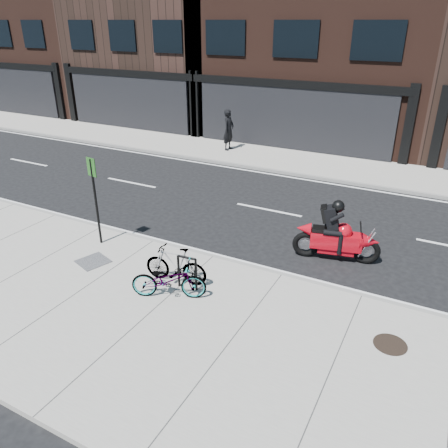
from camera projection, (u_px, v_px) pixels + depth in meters
The scene contains 13 objects.
ground at pixel (244, 232), 13.55m from camera, with size 120.00×120.00×0.00m, color black.
sidewalk_near at pixel (146, 319), 9.52m from camera, with size 60.00×6.00×0.13m, color gray.
sidewalk_far at pixel (317, 164), 19.74m from camera, with size 60.00×3.50×0.13m, color gray.
building_west at pixel (57, 8), 31.60m from camera, with size 10.00×10.00×13.50m, color black.
building_midwest at pixel (173, 20), 27.69m from camera, with size 10.00×10.00×12.00m, color black.
bike_rack at pixel (187, 270), 10.30m from camera, with size 0.52×0.10×0.86m.
bicycle_front at pixel (169, 280), 10.00m from camera, with size 0.60×1.73×0.91m, color gray.
bicycle_rear at pixel (176, 265), 10.57m from camera, with size 0.45×1.60×0.96m, color gray.
motorcycle at pixel (341, 237), 11.71m from camera, with size 2.32×0.86×1.76m.
pedestrian at pixel (229, 130), 21.36m from camera, with size 0.71×0.47×1.96m, color black.
manhole_cover at pixel (390, 344), 8.67m from camera, with size 0.66×0.66×0.01m, color black.
utility_grate at pixel (93, 261), 11.65m from camera, with size 0.75×0.75×0.01m, color #555558.
sign_post at pixel (95, 194), 12.01m from camera, with size 0.34×0.08×2.53m.
Camera 1 is at (5.12, -11.05, 5.98)m, focal length 35.00 mm.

